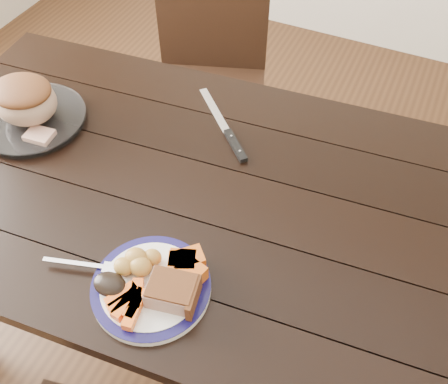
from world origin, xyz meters
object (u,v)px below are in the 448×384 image
at_px(dinner_plate, 151,288).
at_px(fork, 90,265).
at_px(roast_joint, 25,101).
at_px(carving_knife, 230,136).
at_px(serving_platter, 32,120).
at_px(dining_table, 199,212).
at_px(chair_far, 210,69).
at_px(pork_slice, 172,291).

distance_m(dinner_plate, fork, 0.14).
bearing_deg(dinner_plate, roast_joint, 150.79).
bearing_deg(dinner_plate, carving_knife, 94.83).
relative_size(dinner_plate, carving_knife, 1.02).
bearing_deg(carving_knife, serving_platter, -117.39).
height_order(dining_table, serving_platter, serving_platter).
relative_size(dinner_plate, roast_joint, 1.42).
bearing_deg(fork, dinner_plate, -10.52).
bearing_deg(carving_knife, chair_far, 165.53).
height_order(serving_platter, roast_joint, roast_joint).
bearing_deg(dinner_plate, chair_far, 109.67).
bearing_deg(dining_table, serving_platter, 177.10).
distance_m(serving_platter, pork_slice, 0.70).
xyz_separation_m(serving_platter, fork, (0.42, -0.33, 0.01)).
height_order(dining_table, chair_far, chair_far).
bearing_deg(dinner_plate, fork, -174.15).
distance_m(roast_joint, carving_knife, 0.55).
height_order(serving_platter, fork, fork).
xyz_separation_m(dining_table, chair_far, (-0.33, 0.73, -0.13)).
relative_size(pork_slice, fork, 0.55).
height_order(dining_table, roast_joint, roast_joint).
xyz_separation_m(dining_table, serving_platter, (-0.53, 0.03, 0.10)).
bearing_deg(chair_far, pork_slice, 93.17).
xyz_separation_m(dinner_plate, serving_platter, (-0.56, 0.31, 0.00)).
xyz_separation_m(dining_table, roast_joint, (-0.53, 0.03, 0.17)).
bearing_deg(fork, serving_platter, 125.65).
bearing_deg(chair_far, fork, 83.08).
height_order(chair_far, serving_platter, chair_far).
xyz_separation_m(dining_table, dinner_plate, (0.04, -0.29, 0.10)).
bearing_deg(pork_slice, dining_table, 107.58).
relative_size(serving_platter, pork_slice, 2.99).
relative_size(dining_table, roast_joint, 9.49).
xyz_separation_m(pork_slice, carving_knife, (-0.10, 0.49, -0.04)).
xyz_separation_m(chair_far, carving_knife, (0.32, -0.53, 0.23)).
xyz_separation_m(dining_table, pork_slice, (0.09, -0.29, 0.13)).
distance_m(chair_far, roast_joint, 0.79).
relative_size(roast_joint, carving_knife, 0.72).
xyz_separation_m(serving_platter, roast_joint, (0.00, 0.00, 0.07)).
height_order(dining_table, pork_slice, pork_slice).
bearing_deg(dining_table, fork, -108.98).
distance_m(fork, roast_joint, 0.54).
xyz_separation_m(fork, roast_joint, (-0.42, 0.33, 0.05)).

